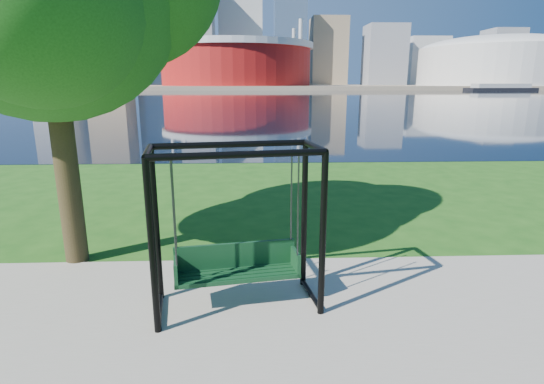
{
  "coord_description": "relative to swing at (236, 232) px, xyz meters",
  "views": [
    {
      "loc": [
        -0.16,
        -6.27,
        3.4
      ],
      "look_at": [
        0.09,
        0.0,
        1.79
      ],
      "focal_mm": 28.0,
      "sensor_mm": 36.0,
      "label": 1
    }
  ],
  "objects": [
    {
      "name": "ground",
      "position": [
        0.46,
        0.24,
        -1.23
      ],
      "size": [
        900.0,
        900.0,
        0.0
      ],
      "primitive_type": "plane",
      "color": "#1E5114",
      "rests_on": "ground"
    },
    {
      "name": "path",
      "position": [
        0.46,
        -0.26,
        -1.21
      ],
      "size": [
        120.0,
        4.0,
        0.03
      ],
      "primitive_type": "cube",
      "color": "#9E937F",
      "rests_on": "ground"
    },
    {
      "name": "river",
      "position": [
        0.46,
        102.24,
        -1.22
      ],
      "size": [
        900.0,
        180.0,
        0.02
      ],
      "primitive_type": "cube",
      "color": "black",
      "rests_on": "ground"
    },
    {
      "name": "far_bank",
      "position": [
        0.46,
        306.24,
        -0.23
      ],
      "size": [
        900.0,
        228.0,
        2.0
      ],
      "primitive_type": "cube",
      "color": "#937F60",
      "rests_on": "ground"
    },
    {
      "name": "stadium",
      "position": [
        -9.54,
        235.24,
        13.0
      ],
      "size": [
        83.0,
        83.0,
        32.0
      ],
      "color": "maroon",
      "rests_on": "far_bank"
    },
    {
      "name": "arena",
      "position": [
        135.46,
        235.24,
        14.65
      ],
      "size": [
        84.0,
        84.0,
        26.56
      ],
      "color": "beige",
      "rests_on": "far_bank"
    },
    {
      "name": "skyline",
      "position": [
        -3.81,
        319.63,
        34.66
      ],
      "size": [
        392.0,
        66.0,
        96.5
      ],
      "color": "gray",
      "rests_on": "far_bank"
    },
    {
      "name": "swing",
      "position": [
        0.0,
        0.0,
        0.0
      ],
      "size": [
        2.62,
        1.46,
        2.54
      ],
      "rotation": [
        0.0,
        0.0,
        0.17
      ],
      "color": "black",
      "rests_on": "ground"
    },
    {
      "name": "barge",
      "position": [
        111.36,
        186.48,
        0.19
      ],
      "size": [
        31.88,
        10.72,
        3.13
      ],
      "rotation": [
        0.0,
        0.0,
        0.08
      ],
      "color": "black",
      "rests_on": "river"
    }
  ]
}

